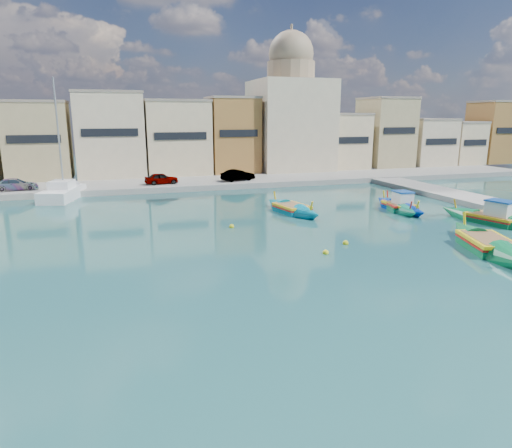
{
  "coord_description": "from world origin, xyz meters",
  "views": [
    {
      "loc": [
        -13.93,
        -20.09,
        7.9
      ],
      "look_at": [
        -5.68,
        6.0,
        1.4
      ],
      "focal_mm": 32.0,
      "sensor_mm": 36.0,
      "label": 1
    }
  ],
  "objects": [
    {
      "name": "luzzu_cyan_mid",
      "position": [
        9.33,
        12.93,
        0.23
      ],
      "size": [
        3.5,
        7.74,
        2.23
      ],
      "color": "#0B7452",
      "rests_on": "ground"
    },
    {
      "name": "mooring_buoys",
      "position": [
        2.0,
        5.16,
        0.08
      ],
      "size": [
        20.77,
        21.89,
        0.36
      ],
      "color": "yellow",
      "rests_on": "ground"
    },
    {
      "name": "luzzu_green",
      "position": [
        0.18,
        14.6,
        0.26
      ],
      "size": [
        3.44,
        8.01,
        2.45
      ],
      "color": "#007A99",
      "rests_on": "ground"
    },
    {
      "name": "north_quay",
      "position": [
        0.0,
        32.0,
        0.3
      ],
      "size": [
        80.0,
        8.0,
        0.6
      ],
      "primitive_type": "cube",
      "color": "gray",
      "rests_on": "ground"
    },
    {
      "name": "north_townhouses",
      "position": [
        6.68,
        39.36,
        5.0
      ],
      "size": [
        83.2,
        7.87,
        10.19
      ],
      "color": "beige",
      "rests_on": "ground"
    },
    {
      "name": "ground",
      "position": [
        0.0,
        0.0,
        0.0
      ],
      "size": [
        160.0,
        160.0,
        0.0
      ],
      "primitive_type": "plane",
      "color": "#153B41",
      "rests_on": "ground"
    },
    {
      "name": "parked_cars",
      "position": [
        -11.57,
        30.5,
        1.22
      ],
      "size": [
        27.37,
        2.35,
        1.3
      ],
      "color": "#4C1919",
      "rests_on": "north_quay"
    },
    {
      "name": "church_block",
      "position": [
        10.0,
        40.0,
        8.41
      ],
      "size": [
        10.0,
        10.0,
        19.1
      ],
      "color": "beige",
      "rests_on": "ground"
    },
    {
      "name": "yacht_north",
      "position": [
        -18.17,
        29.08,
        0.49
      ],
      "size": [
        4.9,
        9.59,
        12.33
      ],
      "color": "white",
      "rests_on": "ground"
    },
    {
      "name": "luzzu_turquoise_cabin",
      "position": [
        13.08,
        6.33,
        0.35
      ],
      "size": [
        4.15,
        9.11,
        2.86
      ],
      "color": "#0B743E",
      "rests_on": "ground"
    },
    {
      "name": "luzzu_blue_cabin",
      "position": [
        9.4,
        12.81,
        0.32
      ],
      "size": [
        2.21,
        7.48,
        2.62
      ],
      "color": "#002DA3",
      "rests_on": "ground"
    },
    {
      "name": "luzzu_blue_south",
      "position": [
        7.3,
        0.85,
        0.3
      ],
      "size": [
        5.36,
        10.05,
        2.85
      ],
      "color": "#0B753F",
      "rests_on": "ground"
    }
  ]
}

